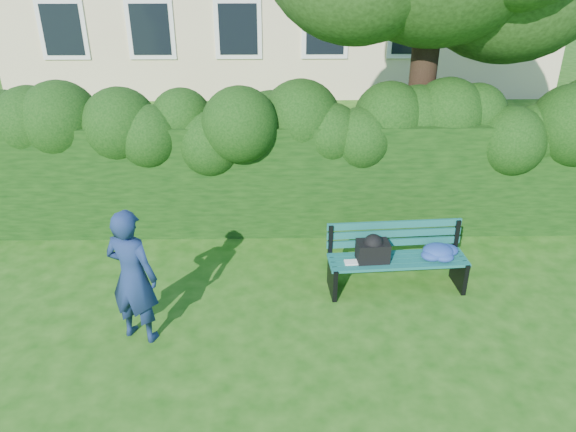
{
  "coord_description": "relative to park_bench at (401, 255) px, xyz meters",
  "views": [
    {
      "loc": [
        -0.12,
        -6.12,
        4.33
      ],
      "look_at": [
        0.0,
        0.6,
        0.95
      ],
      "focal_mm": 35.0,
      "sensor_mm": 36.0,
      "label": 1
    }
  ],
  "objects": [
    {
      "name": "hedge",
      "position": [
        -1.51,
        1.9,
        0.39
      ],
      "size": [
        10.0,
        1.0,
        1.8
      ],
      "color": "black",
      "rests_on": "ground"
    },
    {
      "name": "ground",
      "position": [
        -1.51,
        -0.3,
        -0.51
      ],
      "size": [
        80.0,
        80.0,
        0.0
      ],
      "primitive_type": "plane",
      "color": "#174C0D",
      "rests_on": "ground"
    },
    {
      "name": "park_bench",
      "position": [
        0.0,
        0.0,
        0.0
      ],
      "size": [
        1.88,
        0.68,
        0.89
      ],
      "rotation": [
        0.0,
        0.0,
        0.07
      ],
      "color": "#10514A",
      "rests_on": "ground"
    },
    {
      "name": "man_reading",
      "position": [
        -3.31,
        -0.99,
        0.34
      ],
      "size": [
        0.72,
        0.59,
        1.69
      ],
      "primitive_type": "imported",
      "rotation": [
        0.0,
        0.0,
        2.79
      ],
      "color": "navy",
      "rests_on": "ground"
    }
  ]
}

